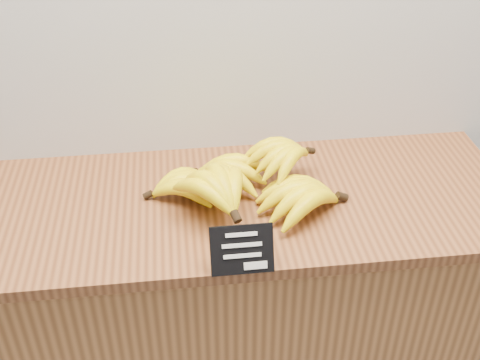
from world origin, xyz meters
TOP-DOWN VIEW (x-y plane):
  - counter at (-0.04, 2.75)m, footprint 1.30×0.50m
  - counter_top at (-0.04, 2.75)m, footprint 1.41×0.54m
  - chalkboard_sign at (-0.06, 2.50)m, footprint 0.14×0.05m
  - banana_pile at (-0.02, 2.74)m, footprint 0.50×0.39m

SIDE VIEW (x-z plane):
  - counter at x=-0.04m, z-range 0.00..0.90m
  - counter_top at x=-0.04m, z-range 0.90..0.93m
  - chalkboard_sign at x=-0.06m, z-range 0.93..1.03m
  - banana_pile at x=-0.02m, z-range 0.92..1.05m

